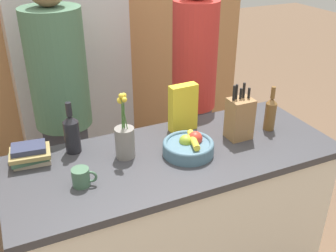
{
  "coord_description": "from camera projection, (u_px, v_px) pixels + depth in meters",
  "views": [
    {
      "loc": [
        -0.75,
        -1.56,
        1.97
      ],
      "look_at": [
        0.0,
        0.09,
        1.02
      ],
      "focal_mm": 42.0,
      "sensor_mm": 36.0,
      "label": 1
    }
  ],
  "objects": [
    {
      "name": "book_stack",
      "position": [
        30.0,
        155.0,
        1.93
      ],
      "size": [
        0.21,
        0.17,
        0.09
      ],
      "color": "#B7A88E",
      "rests_on": "kitchen_island"
    },
    {
      "name": "fruit_bowl",
      "position": [
        189.0,
        146.0,
        2.01
      ],
      "size": [
        0.26,
        0.26,
        0.11
      ],
      "color": "slate",
      "rests_on": "kitchen_island"
    },
    {
      "name": "bottle_vinegar",
      "position": [
        72.0,
        133.0,
        2.0
      ],
      "size": [
        0.08,
        0.08,
        0.28
      ],
      "color": "black",
      "rests_on": "kitchen_island"
    },
    {
      "name": "back_wall_wood",
      "position": [
        86.0,
        13.0,
        3.2
      ],
      "size": [
        2.92,
        0.12,
        2.6
      ],
      "color": "#AD7A4C",
      "rests_on": "ground_plane"
    },
    {
      "name": "person_at_sink",
      "position": [
        62.0,
        102.0,
        2.39
      ],
      "size": [
        0.34,
        0.34,
        1.76
      ],
      "rotation": [
        0.0,
        0.0,
        -0.19
      ],
      "color": "#383842",
      "rests_on": "ground_plane"
    },
    {
      "name": "bottle_oil",
      "position": [
        270.0,
        113.0,
        2.22
      ],
      "size": [
        0.06,
        0.06,
        0.26
      ],
      "color": "brown",
      "rests_on": "kitchen_island"
    },
    {
      "name": "knife_block",
      "position": [
        240.0,
        118.0,
        2.13
      ],
      "size": [
        0.13,
        0.11,
        0.31
      ],
      "color": "olive",
      "rests_on": "kitchen_island"
    },
    {
      "name": "kitchen_island",
      "position": [
        174.0,
        221.0,
        2.24
      ],
      "size": [
        1.72,
        0.69,
        0.9
      ],
      "color": "silver",
      "rests_on": "ground_plane"
    },
    {
      "name": "person_in_blue",
      "position": [
        194.0,
        84.0,
        2.64
      ],
      "size": [
        0.29,
        0.29,
        1.75
      ],
      "rotation": [
        0.0,
        0.0,
        0.38
      ],
      "color": "#383842",
      "rests_on": "ground_plane"
    },
    {
      "name": "coffee_mug",
      "position": [
        82.0,
        177.0,
        1.77
      ],
      "size": [
        0.11,
        0.08,
        0.09
      ],
      "color": "#42664C",
      "rests_on": "kitchen_island"
    },
    {
      "name": "cereal_box",
      "position": [
        183.0,
        108.0,
        2.2
      ],
      "size": [
        0.16,
        0.07,
        0.27
      ],
      "color": "yellow",
      "rests_on": "kitchen_island"
    },
    {
      "name": "refrigerator",
      "position": [
        69.0,
        73.0,
        2.98
      ],
      "size": [
        0.8,
        0.62,
        1.89
      ],
      "color": "#B7B7BC",
      "rests_on": "ground_plane"
    },
    {
      "name": "flower_vase",
      "position": [
        125.0,
        139.0,
        1.96
      ],
      "size": [
        0.1,
        0.1,
        0.35
      ],
      "color": "gray",
      "rests_on": "kitchen_island"
    }
  ]
}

